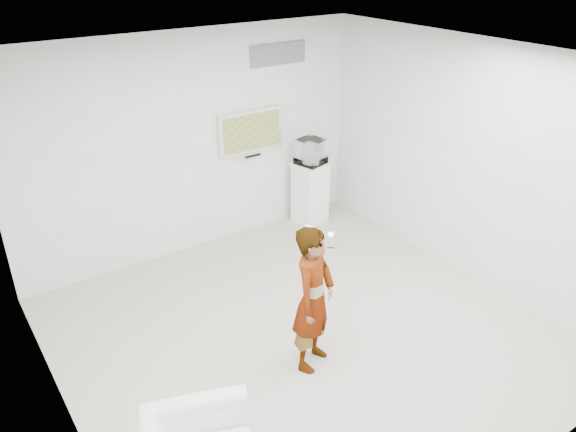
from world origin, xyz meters
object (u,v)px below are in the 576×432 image
at_px(pedestal, 310,193).
at_px(floor_uplight, 330,241).
at_px(person, 314,299).
at_px(tv, 251,131).

height_order(pedestal, floor_uplight, pedestal).
bearing_deg(floor_uplight, person, -133.21).
bearing_deg(tv, floor_uplight, -63.84).
bearing_deg(person, tv, 40.67).
xyz_separation_m(tv, floor_uplight, (0.57, -1.15, -1.42)).
distance_m(tv, person, 3.16).
distance_m(tv, pedestal, 1.40).
bearing_deg(floor_uplight, tv, 116.16).
xyz_separation_m(pedestal, floor_uplight, (-0.30, -0.89, -0.35)).
xyz_separation_m(person, floor_uplight, (1.62, 1.72, -0.65)).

